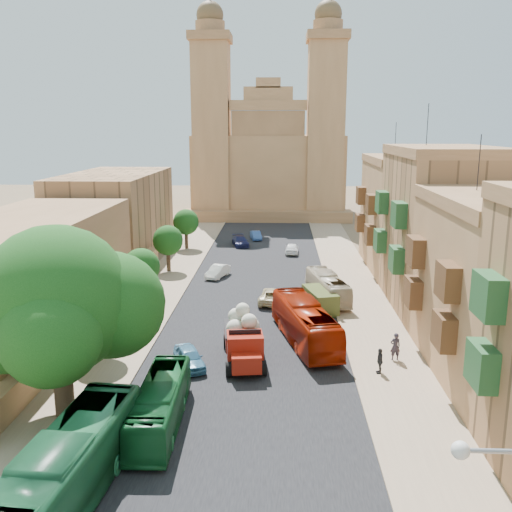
# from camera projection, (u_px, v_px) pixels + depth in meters

# --- Properties ---
(ground) EXTENTS (260.00, 260.00, 0.00)m
(ground) POSITION_uv_depth(u_px,v_px,m) (232.00, 459.00, 26.93)
(ground) COLOR brown
(road_surface) EXTENTS (14.00, 140.00, 0.01)m
(road_surface) POSITION_uv_depth(u_px,v_px,m) (258.00, 287.00, 56.17)
(road_surface) COLOR black
(road_surface) RESTS_ON ground
(sidewalk_east) EXTENTS (5.00, 140.00, 0.01)m
(sidewalk_east) POSITION_uv_depth(u_px,v_px,m) (355.00, 288.00, 55.77)
(sidewalk_east) COLOR #927A60
(sidewalk_east) RESTS_ON ground
(sidewalk_west) EXTENTS (5.00, 140.00, 0.01)m
(sidewalk_west) POSITION_uv_depth(u_px,v_px,m) (162.00, 285.00, 56.57)
(sidewalk_west) COLOR #927A60
(sidewalk_west) RESTS_ON ground
(kerb_east) EXTENTS (0.25, 140.00, 0.12)m
(kerb_east) POSITION_uv_depth(u_px,v_px,m) (329.00, 287.00, 55.86)
(kerb_east) COLOR #927A60
(kerb_east) RESTS_ON ground
(kerb_west) EXTENTS (0.25, 140.00, 0.12)m
(kerb_west) POSITION_uv_depth(u_px,v_px,m) (187.00, 285.00, 56.45)
(kerb_west) COLOR #927A60
(kerb_west) RESTS_ON ground
(townhouse_b) EXTENTS (9.00, 14.00, 14.90)m
(townhouse_b) POSITION_uv_depth(u_px,v_px,m) (499.00, 285.00, 35.73)
(townhouse_b) COLOR #9C6F46
(townhouse_b) RESTS_ON ground
(townhouse_c) EXTENTS (9.00, 14.00, 17.40)m
(townhouse_c) POSITION_uv_depth(u_px,v_px,m) (440.00, 227.00, 49.10)
(townhouse_c) COLOR #A7764B
(townhouse_c) RESTS_ON ground
(townhouse_d) EXTENTS (9.00, 14.00, 15.90)m
(townhouse_d) POSITION_uv_depth(u_px,v_px,m) (405.00, 213.00, 62.91)
(townhouse_d) COLOR #9C6F46
(townhouse_d) RESTS_ON ground
(west_wall) EXTENTS (1.00, 40.00, 1.80)m
(west_wall) POSITION_uv_depth(u_px,v_px,m) (101.00, 307.00, 46.75)
(west_wall) COLOR #9C6F46
(west_wall) RESTS_ON ground
(west_building_low) EXTENTS (10.00, 28.00, 8.40)m
(west_building_low) POSITION_uv_depth(u_px,v_px,m) (21.00, 274.00, 44.31)
(west_building_low) COLOR olive
(west_building_low) RESTS_ON ground
(west_building_mid) EXTENTS (10.00, 22.00, 10.00)m
(west_building_mid) POSITION_uv_depth(u_px,v_px,m) (115.00, 214.00, 69.47)
(west_building_mid) COLOR #A7764B
(west_building_mid) RESTS_ON ground
(church) EXTENTS (28.00, 22.50, 36.30)m
(church) POSITION_uv_depth(u_px,v_px,m) (269.00, 161.00, 101.45)
(church) COLOR #9C6F46
(church) RESTS_ON ground
(ficus_tree) EXTENTS (10.48, 9.64, 10.48)m
(ficus_tree) POSITION_uv_depth(u_px,v_px,m) (59.00, 306.00, 29.87)
(ficus_tree) COLOR #3A2A1D
(ficus_tree) RESTS_ON ground
(street_tree_a) EXTENTS (3.36, 3.36, 5.17)m
(street_tree_a) POSITION_uv_depth(u_px,v_px,m) (99.00, 308.00, 38.29)
(street_tree_a) COLOR #3A2A1D
(street_tree_a) RESTS_ON ground
(street_tree_b) EXTENTS (3.27, 3.27, 5.02)m
(street_tree_b) POSITION_uv_depth(u_px,v_px,m) (141.00, 267.00, 50.00)
(street_tree_b) COLOR #3A2A1D
(street_tree_b) RESTS_ON ground
(street_tree_c) EXTENTS (3.28, 3.28, 5.04)m
(street_tree_c) POSITION_uv_depth(u_px,v_px,m) (168.00, 241.00, 61.70)
(street_tree_c) COLOR #3A2A1D
(street_tree_c) RESTS_ON ground
(street_tree_d) EXTENTS (3.32, 3.32, 5.10)m
(street_tree_d) POSITION_uv_depth(u_px,v_px,m) (186.00, 222.00, 73.38)
(street_tree_d) COLOR #3A2A1D
(street_tree_d) RESTS_ON ground
(red_truck) EXTENTS (3.26, 6.67, 3.76)m
(red_truck) POSITION_uv_depth(u_px,v_px,m) (244.00, 338.00, 37.92)
(red_truck) COLOR maroon
(red_truck) RESTS_ON ground
(olive_pickup) EXTENTS (3.03, 4.76, 1.82)m
(olive_pickup) POSITION_uv_depth(u_px,v_px,m) (320.00, 300.00, 48.70)
(olive_pickup) COLOR #404B1C
(olive_pickup) RESTS_ON ground
(bus_green_south) EXTENTS (3.68, 11.54, 3.16)m
(bus_green_south) POSITION_uv_depth(u_px,v_px,m) (67.00, 469.00, 23.43)
(bus_green_south) COLOR #1E623A
(bus_green_south) RESTS_ON ground
(bus_green_north) EXTENTS (2.30, 8.86, 2.45)m
(bus_green_north) POSITION_uv_depth(u_px,v_px,m) (160.00, 405.00, 29.65)
(bus_green_north) COLOR #145929
(bus_green_north) RESTS_ON ground
(bus_red_east) EXTENTS (4.95, 10.94, 2.97)m
(bus_red_east) POSITION_uv_depth(u_px,v_px,m) (305.00, 323.00, 41.27)
(bus_red_east) COLOR #921803
(bus_red_east) RESTS_ON ground
(bus_cream_east) EXTENTS (3.69, 8.78, 2.38)m
(bus_cream_east) POSITION_uv_depth(u_px,v_px,m) (327.00, 287.00, 51.69)
(bus_cream_east) COLOR #C1AF92
(bus_cream_east) RESTS_ON ground
(car_blue_a) EXTENTS (2.91, 4.18, 1.32)m
(car_blue_a) POSITION_uv_depth(u_px,v_px,m) (189.00, 358.00, 37.15)
(car_blue_a) COLOR teal
(car_blue_a) RESTS_ON ground
(car_white_a) EXTENTS (2.47, 4.08, 1.27)m
(car_white_a) POSITION_uv_depth(u_px,v_px,m) (218.00, 271.00, 59.54)
(car_white_a) COLOR white
(car_white_a) RESTS_ON ground
(car_cream) EXTENTS (2.76, 4.99, 1.32)m
(car_cream) POSITION_uv_depth(u_px,v_px,m) (273.00, 295.00, 50.92)
(car_cream) COLOR #CFBC8E
(car_cream) RESTS_ON ground
(car_dkblue) EXTENTS (2.78, 4.73, 1.29)m
(car_dkblue) POSITION_uv_depth(u_px,v_px,m) (240.00, 241.00, 75.37)
(car_dkblue) COLOR navy
(car_dkblue) RESTS_ON ground
(car_white_b) EXTENTS (1.75, 3.98, 1.33)m
(car_white_b) POSITION_uv_depth(u_px,v_px,m) (292.00, 248.00, 70.74)
(car_white_b) COLOR white
(car_white_b) RESTS_ON ground
(car_blue_b) EXTENTS (1.91, 3.71, 1.16)m
(car_blue_b) POSITION_uv_depth(u_px,v_px,m) (256.00, 235.00, 79.71)
(car_blue_b) COLOR #375CA6
(car_blue_b) RESTS_ON ground
(pedestrian_a) EXTENTS (0.75, 0.55, 1.91)m
(pedestrian_a) POSITION_uv_depth(u_px,v_px,m) (395.00, 347.00, 38.24)
(pedestrian_a) COLOR #2B262F
(pedestrian_a) RESTS_ON ground
(pedestrian_c) EXTENTS (0.43, 0.99, 1.67)m
(pedestrian_c) POSITION_uv_depth(u_px,v_px,m) (380.00, 361.00, 36.20)
(pedestrian_c) COLOR #2F2F30
(pedestrian_c) RESTS_ON ground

